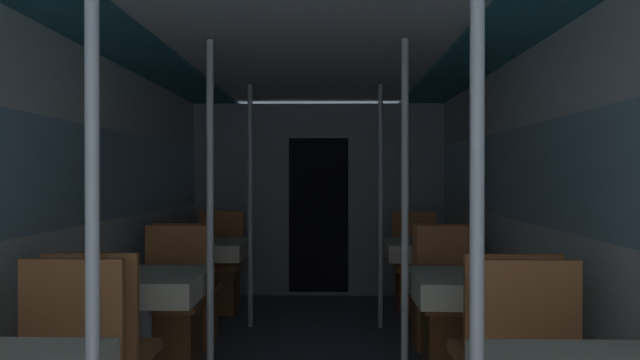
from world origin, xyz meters
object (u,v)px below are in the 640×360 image
support_pole_left_1 (210,221)px  dining_table_right_2 (426,254)px  dining_table_left_1 (143,291)px  chair_left_far_1 (170,325)px  support_pole_left_0 (92,265)px  chair_right_near_2 (438,309)px  chair_right_far_1 (452,326)px  chair_left_near_2 (189,308)px  chair_left_far_2 (218,281)px  dining_table_right_1 (473,292)px  chair_right_far_2 (416,281)px  support_pole_left_2 (250,206)px  support_pole_right_2 (380,206)px  support_pole_right_0 (477,266)px  dining_table_left_2 (205,253)px  support_pole_right_1 (405,221)px

support_pole_left_1 → dining_table_right_2: bearing=49.5°
dining_table_left_1 → chair_left_far_1: (0.00, 0.61, -0.34)m
support_pole_left_0 → chair_right_near_2: 3.36m
dining_table_left_1 → chair_right_far_1: bearing=17.8°
chair_left_near_2 → chair_right_far_1: same height
chair_left_far_2 → chair_right_far_1: size_ratio=1.00×
dining_table_right_1 → chair_right_far_2: chair_right_far_2 is taller
support_pole_left_1 → dining_table_right_2: (1.50, 1.76, -0.40)m
dining_table_right_1 → chair_right_near_2: (-0.00, 1.15, -0.34)m
support_pole_left_0 → chair_left_near_2: bearing=97.6°
dining_table_left_1 → dining_table_right_1: bearing=0.0°
chair_left_far_1 → dining_table_right_1: (1.89, -0.61, 0.34)m
dining_table_left_1 → support_pole_left_2: size_ratio=0.35×
support_pole_left_0 → support_pole_right_2: 3.69m
support_pole_left_2 → support_pole_right_0: 3.69m
support_pole_left_0 → dining_table_right_2: size_ratio=2.83×
dining_table_left_1 → dining_table_left_2: bearing=90.0°
support_pole_left_1 → dining_table_left_2: support_pole_left_1 is taller
chair_right_far_1 → chair_left_near_2: bearing=-16.0°
dining_table_left_2 → chair_left_near_2: chair_left_near_2 is taller
support_pole_right_2 → support_pole_right_1: bearing=-90.0°
support_pole_right_1 → support_pole_right_2: bearing=90.0°
chair_left_far_2 → chair_right_far_2: size_ratio=1.00×
chair_left_far_1 → chair_right_near_2: size_ratio=1.00×
dining_table_left_1 → support_pole_right_1: (1.50, 0.00, 0.40)m
chair_left_far_1 → chair_left_near_2: bearing=-90.0°
dining_table_left_2 → dining_table_right_2: same height
support_pole_right_0 → chair_right_far_1: support_pole_right_0 is taller
chair_left_near_2 → support_pole_right_0: bearing=-62.7°
dining_table_left_2 → chair_left_near_2: size_ratio=0.77×
support_pole_left_0 → dining_table_right_2: (1.50, 3.52, -0.40)m
support_pole_left_2 → chair_right_far_1: support_pole_left_2 is taller
chair_left_near_2 → chair_right_far_2: same height
support_pole_right_1 → chair_right_far_2: size_ratio=2.19×
dining_table_left_1 → support_pole_left_2: support_pole_left_2 is taller
support_pole_right_2 → chair_right_near_2: bearing=-57.3°
support_pole_right_2 → support_pole_left_0: bearing=-107.6°
dining_table_left_1 → support_pole_right_2: support_pole_right_2 is taller
support_pole_left_0 → chair_left_far_2: (-0.39, 4.13, -0.75)m
support_pole_right_0 → dining_table_right_1: size_ratio=2.83×
chair_left_near_2 → support_pole_left_0: bearing=-82.4°
chair_left_far_1 → support_pole_right_1: bearing=158.0°
support_pole_left_1 → chair_right_far_1: bearing=22.0°
dining_table_left_2 → support_pole_left_2: size_ratio=0.35×
support_pole_left_1 → support_pole_right_0: 2.08m
chair_right_far_2 → dining_table_right_2: bearing=90.0°
support_pole_right_1 → support_pole_right_2: same height
chair_left_near_2 → dining_table_left_1: bearing=-90.0°
support_pole_left_1 → dining_table_right_1: 1.56m
chair_right_near_2 → chair_right_far_2: (0.00, 1.22, 0.00)m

